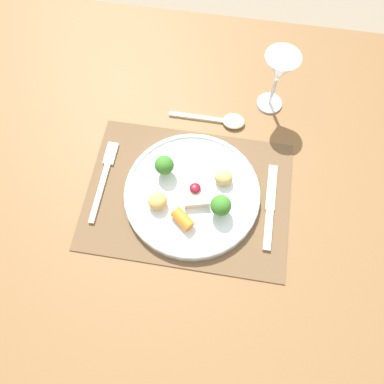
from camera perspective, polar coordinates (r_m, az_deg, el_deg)
name	(u,v)px	position (r m, az deg, el deg)	size (l,w,h in m)	color
ground_plane	(190,268)	(1.54, -0.32, -11.52)	(8.00, 8.00, 0.00)	gray
dining_table	(188,209)	(0.91, -0.54, -2.55)	(1.37, 1.13, 0.74)	brown
placemat	(188,195)	(0.83, -0.59, -0.44)	(0.45, 0.33, 0.00)	brown
dinner_plate	(192,193)	(0.81, -0.01, -0.19)	(0.30, 0.30, 0.07)	silver
fork	(105,175)	(0.87, -13.15, 2.51)	(0.02, 0.20, 0.01)	beige
knife	(269,212)	(0.83, 11.72, -2.97)	(0.02, 0.20, 0.01)	beige
spoon	(226,120)	(0.92, 5.23, 10.80)	(0.19, 0.04, 0.02)	beige
wine_glass_near	(279,71)	(0.89, 13.13, 17.55)	(0.08, 0.08, 0.16)	white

